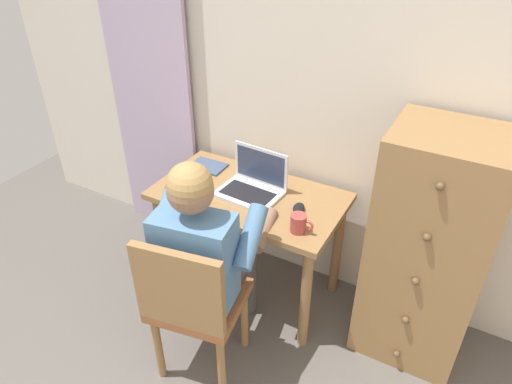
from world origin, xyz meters
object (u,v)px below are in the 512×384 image
object	(u,v)px
laptop	(253,184)
coffee_mug	(299,223)
desk_clock	(173,189)
dresser	(427,251)
desk	(249,211)
chair	(193,302)
person_seated	(207,248)
computer_mouse	(299,208)
notebook_pad	(208,166)

from	to	relation	value
laptop	coffee_mug	bearing A→B (deg)	-28.53
desk_clock	coffee_mug	distance (m)	0.76
dresser	coffee_mug	xyz separation A→B (m)	(-0.58, -0.25, 0.12)
dresser	coffee_mug	size ratio (longest dim) A/B	10.65
desk	laptop	world-z (taller)	laptop
dresser	chair	distance (m)	1.16
desk	coffee_mug	world-z (taller)	coffee_mug
person_seated	coffee_mug	size ratio (longest dim) A/B	10.12
chair	coffee_mug	xyz separation A→B (m)	(0.31, 0.48, 0.25)
desk	dresser	xyz separation A→B (m)	(0.96, 0.08, 0.04)
dresser	person_seated	distance (m)	1.08
desk_clock	person_seated	bearing A→B (deg)	-34.63
computer_mouse	desk_clock	bearing A→B (deg)	-179.98
laptop	desk_clock	world-z (taller)	laptop
desk	desk_clock	world-z (taller)	desk_clock
chair	person_seated	distance (m)	0.26
computer_mouse	desk	bearing A→B (deg)	163.46
computer_mouse	desk_clock	world-z (taller)	computer_mouse
coffee_mug	laptop	bearing A→B (deg)	151.47
notebook_pad	desk_clock	bearing A→B (deg)	-94.22
dresser	desk_clock	distance (m)	1.37
chair	laptop	bearing A→B (deg)	94.92
dresser	laptop	xyz separation A→B (m)	(-0.95, -0.05, 0.13)
dresser	person_seated	bearing A→B (deg)	-149.14
desk	chair	bearing A→B (deg)	-84.07
coffee_mug	notebook_pad	bearing A→B (deg)	157.43
laptop	computer_mouse	world-z (taller)	laptop
chair	notebook_pad	bearing A→B (deg)	118.65
laptop	notebook_pad	distance (m)	0.39
laptop	desk_clock	size ratio (longest dim) A/B	3.96
desk	desk_clock	bearing A→B (deg)	-154.23
person_seated	coffee_mug	xyz separation A→B (m)	(0.34, 0.30, 0.07)
chair	desk	bearing A→B (deg)	95.93
notebook_pad	person_seated	bearing A→B (deg)	-57.67
desk	laptop	bearing A→B (deg)	71.37
computer_mouse	desk_clock	xyz separation A→B (m)	(-0.69, -0.17, -0.00)
person_seated	laptop	xyz separation A→B (m)	(-0.03, 0.50, 0.08)
dresser	person_seated	world-z (taller)	dresser
dresser	coffee_mug	distance (m)	0.65
desk_clock	coffee_mug	xyz separation A→B (m)	(0.76, 0.01, 0.03)
computer_mouse	desk_clock	size ratio (longest dim) A/B	1.11
dresser	desk_clock	bearing A→B (deg)	-169.07
laptop	notebook_pad	world-z (taller)	laptop
laptop	computer_mouse	distance (m)	0.30
notebook_pad	coffee_mug	world-z (taller)	coffee_mug
laptop	desk_clock	bearing A→B (deg)	-151.55
person_seated	desk_clock	world-z (taller)	person_seated
dresser	desk_clock	xyz separation A→B (m)	(-1.35, -0.26, 0.09)
person_seated	desk_clock	distance (m)	0.51
dresser	computer_mouse	size ratio (longest dim) A/B	12.78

